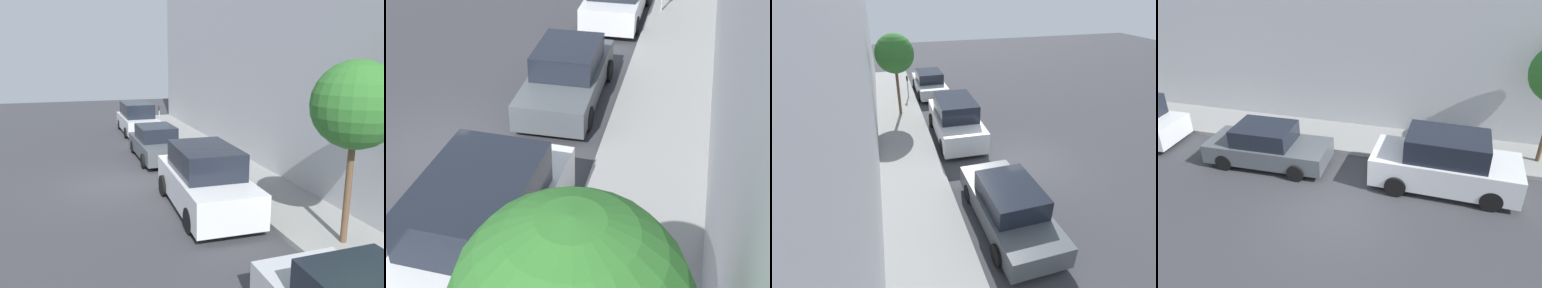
# 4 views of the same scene
# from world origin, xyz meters

# --- Properties ---
(ground_plane) EXTENTS (60.00, 60.00, 0.00)m
(ground_plane) POSITION_xyz_m (0.00, 0.00, 0.00)
(ground_plane) COLOR #38383D
(sidewalk) EXTENTS (2.48, 32.00, 0.15)m
(sidewalk) POSITION_xyz_m (4.74, 0.00, 0.07)
(sidewalk) COLOR gray
(sidewalk) RESTS_ON ground_plane
(parked_suv_second) EXTENTS (2.09, 4.85, 1.98)m
(parked_suv_second) POSITION_xyz_m (2.27, -3.16, 0.93)
(parked_suv_second) COLOR silver
(parked_suv_second) RESTS_ON ground_plane
(parked_sedan_third) EXTENTS (1.92, 4.54, 1.54)m
(parked_sedan_third) POSITION_xyz_m (2.15, 3.21, 0.73)
(parked_sedan_third) COLOR #4C5156
(parked_sedan_third) RESTS_ON ground_plane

